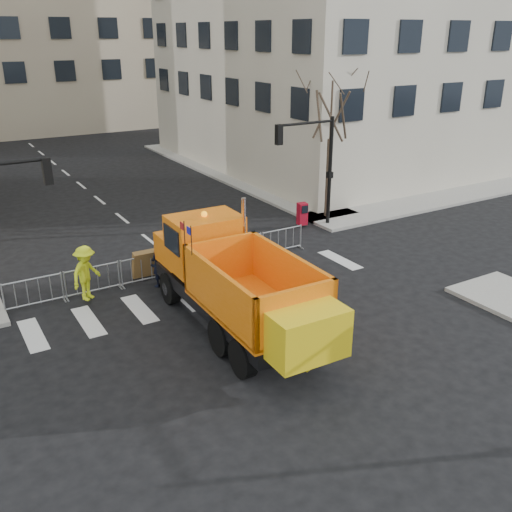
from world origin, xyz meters
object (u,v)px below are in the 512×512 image
plow_truck (236,280)px  worker (86,273)px  cop_a (158,263)px  cop_b (161,265)px  newspaper_box (302,214)px  cop_c (214,253)px

plow_truck → worker: (-3.58, 4.47, -0.60)m
cop_a → cop_b: bearing=143.8°
cop_a → cop_b: (0.11, 0.00, -0.10)m
cop_b → worker: size_ratio=0.81×
worker → cop_b: bearing=-33.2°
cop_a → worker: 2.75m
plow_truck → cop_a: size_ratio=5.60×
plow_truck → cop_a: bearing=11.6°
worker → cop_a: bearing=-33.1°
cop_b → newspaper_box: size_ratio=1.48×
plow_truck → cop_a: (-0.85, 4.56, -0.85)m
plow_truck → cop_c: 4.89m
plow_truck → newspaper_box: size_ratio=9.34×
worker → newspaper_box: bearing=-20.3°
cop_c → newspaper_box: cop_c is taller
worker → plow_truck: bearing=-86.3°
cop_b → cop_c: (2.26, 0.00, 0.06)m
cop_a → cop_c: size_ratio=1.05×
cop_a → cop_b: 0.15m
plow_truck → worker: plow_truck is taller
plow_truck → newspaper_box: 10.97m
cop_b → worker: (-2.84, -0.09, 0.35)m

